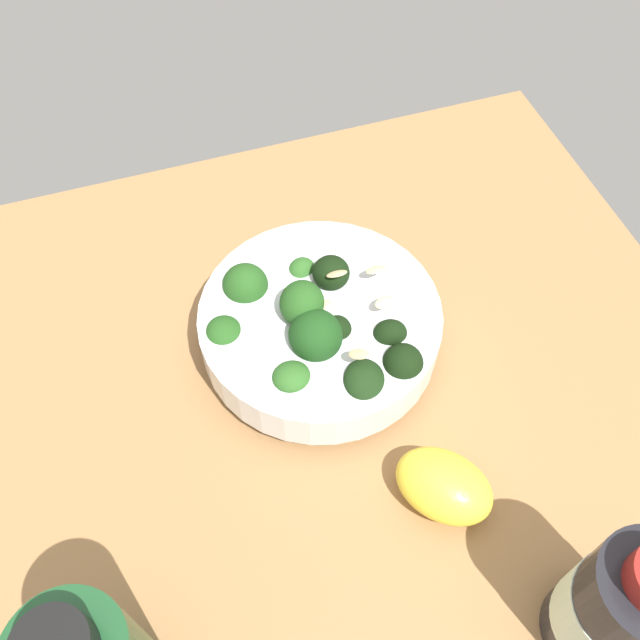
# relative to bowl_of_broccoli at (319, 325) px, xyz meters

# --- Properties ---
(ground_plane) EXTENTS (0.62, 0.62, 0.03)m
(ground_plane) POSITION_rel_bowl_of_broccoli_xyz_m (-0.02, 0.05, -0.05)
(ground_plane) COLOR #996D42
(bowl_of_broccoli) EXTENTS (0.20, 0.20, 0.09)m
(bowl_of_broccoli) POSITION_rel_bowl_of_broccoli_xyz_m (0.00, 0.00, 0.00)
(bowl_of_broccoli) COLOR white
(bowl_of_broccoli) RESTS_ON ground_plane
(lemon_wedge) EXTENTS (0.09, 0.09, 0.04)m
(lemon_wedge) POSITION_rel_bowl_of_broccoli_xyz_m (-0.05, 0.16, -0.01)
(lemon_wedge) COLOR yellow
(lemon_wedge) RESTS_ON ground_plane
(bottle_short) EXTENTS (0.07, 0.07, 0.14)m
(bottle_short) POSITION_rel_bowl_of_broccoli_xyz_m (-0.11, 0.28, 0.03)
(bottle_short) COLOR black
(bottle_short) RESTS_ON ground_plane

